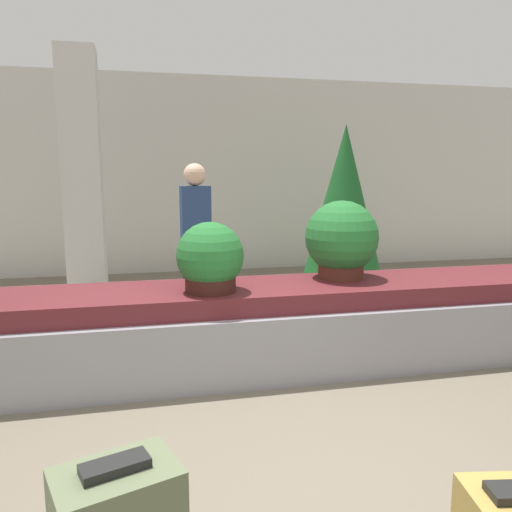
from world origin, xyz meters
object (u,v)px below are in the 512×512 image
potted_plant_2 (342,240)px  traveler_0 (196,227)px  potted_plant_1 (210,259)px  decorated_tree (344,201)px  pillar (83,176)px

potted_plant_2 → traveler_0: bearing=129.8°
potted_plant_1 → decorated_tree: size_ratio=0.24×
pillar → potted_plant_1: 3.38m
potted_plant_1 → traveler_0: size_ratio=0.32×
potted_plant_2 → traveler_0: (-1.15, 1.38, 0.00)m
pillar → potted_plant_2: 3.77m
traveler_0 → potted_plant_2: bearing=-55.1°
potted_plant_2 → decorated_tree: bearing=67.1°
potted_plant_2 → decorated_tree: decorated_tree is taller
potted_plant_2 → traveler_0: traveler_0 is taller
potted_plant_2 → decorated_tree: (1.08, 2.55, 0.20)m
pillar → traveler_0: (1.32, -1.41, -0.55)m
pillar → decorated_tree: 3.57m
pillar → decorated_tree: size_ratio=1.39×
pillar → potted_plant_1: size_ratio=5.79×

